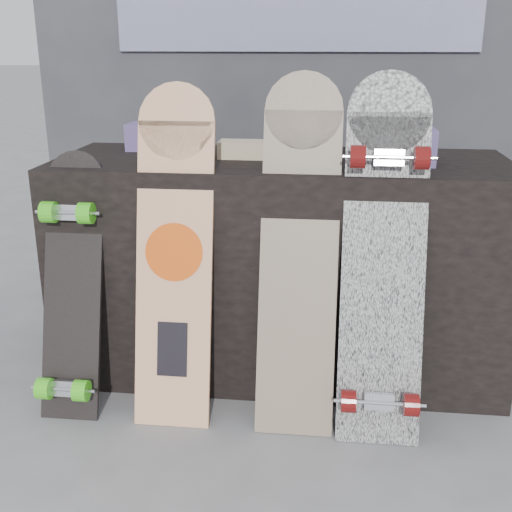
# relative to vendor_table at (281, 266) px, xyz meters

# --- Properties ---
(ground) EXTENTS (60.00, 60.00, 0.00)m
(ground) POSITION_rel_vendor_table_xyz_m (0.00, -0.50, -0.40)
(ground) COLOR slate
(ground) RESTS_ON ground
(vendor_table) EXTENTS (1.60, 0.60, 0.80)m
(vendor_table) POSITION_rel_vendor_table_xyz_m (0.00, 0.00, 0.00)
(vendor_table) COLOR black
(vendor_table) RESTS_ON ground
(booth) EXTENTS (2.40, 0.22, 2.20)m
(booth) POSITION_rel_vendor_table_xyz_m (0.00, 0.85, 0.70)
(booth) COLOR #35353A
(booth) RESTS_ON ground
(merch_box_purple) EXTENTS (0.18, 0.12, 0.10)m
(merch_box_purple) POSITION_rel_vendor_table_xyz_m (-0.51, 0.15, 0.45)
(merch_box_purple) COLOR #5D3A77
(merch_box_purple) RESTS_ON vendor_table
(merch_box_small) EXTENTS (0.14, 0.14, 0.12)m
(merch_box_small) POSITION_rel_vendor_table_xyz_m (0.44, -0.05, 0.46)
(merch_box_small) COLOR #5D3A77
(merch_box_small) RESTS_ON vendor_table
(merch_box_flat) EXTENTS (0.22, 0.10, 0.06)m
(merch_box_flat) POSITION_rel_vendor_table_xyz_m (-0.12, 0.01, 0.43)
(merch_box_flat) COLOR #D1B78C
(merch_box_flat) RESTS_ON vendor_table
(longboard_geisha) EXTENTS (0.25, 0.28, 1.08)m
(longboard_geisha) POSITION_rel_vendor_table_xyz_m (-0.32, -0.34, 0.17)
(longboard_geisha) COLOR beige
(longboard_geisha) RESTS_ON ground
(longboard_celtic) EXTENTS (0.25, 0.33, 1.11)m
(longboard_celtic) POSITION_rel_vendor_table_xyz_m (0.08, -0.31, 0.19)
(longboard_celtic) COLOR beige
(longboard_celtic) RESTS_ON ground
(longboard_cascadia) EXTENTS (0.26, 0.38, 1.12)m
(longboard_cascadia) POSITION_rel_vendor_table_xyz_m (0.34, -0.34, 0.18)
(longboard_cascadia) COLOR silver
(longboard_cascadia) RESTS_ON ground
(skateboard_dark) EXTENTS (0.19, 0.33, 0.86)m
(skateboard_dark) POSITION_rel_vendor_table_xyz_m (-0.67, -0.36, 0.04)
(skateboard_dark) COLOR black
(skateboard_dark) RESTS_ON ground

